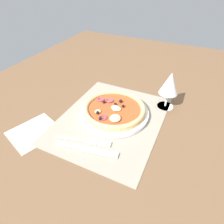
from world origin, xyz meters
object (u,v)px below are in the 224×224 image
pizza (114,109)px  wine_glass (170,85)px  fork (87,141)px  napkin (34,132)px  plate (114,112)px  knife (87,149)px

pizza → wine_glass: wine_glass is taller
fork → napkin: size_ratio=1.16×
wine_glass → napkin: bearing=-47.5°
plate → pizza: pizza is taller
wine_glass → napkin: size_ratio=0.97×
plate → knife: (19.55, -0.09, -0.48)cm
napkin → wine_glass: bearing=132.5°
napkin → fork: bearing=101.0°
plate → pizza: bearing=1.6°
fork → wine_glass: wine_glass is taller
knife → napkin: 20.73cm
plate → fork: bearing=-7.0°
plate → napkin: 29.09cm
knife → napkin: knife is taller
fork → napkin: fork is taller
fork → knife: bearing=-70.1°
napkin → pizza: bearing=134.2°
wine_glass → napkin: (34.02, -37.14, -9.87)cm
plate → fork: size_ratio=1.45×
plate → wine_glass: size_ratio=1.73×
plate → knife: 19.56cm
pizza → napkin: (20.22, -20.81, -2.79)cm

